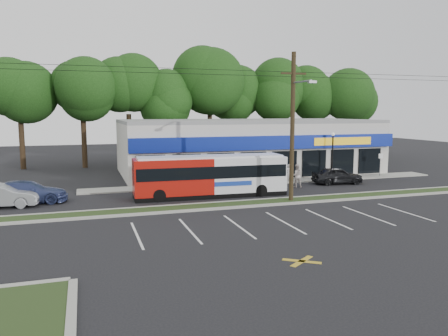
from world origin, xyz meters
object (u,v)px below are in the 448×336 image
sign_post (380,161)px  utility_pole (291,122)px  metrobus (211,175)px  lamp_post (333,150)px  pedestrian_b (297,176)px  pedestrian_a (289,173)px  car_dark (337,175)px  car_blue (27,192)px  car_silver (0,196)px

sign_post → utility_pole: bearing=-149.9°
sign_post → metrobus: size_ratio=0.20×
lamp_post → metrobus: size_ratio=0.38×
sign_post → pedestrian_b: (-10.01, -2.57, -0.60)m
sign_post → pedestrian_a: (-9.45, -0.07, -0.76)m
lamp_post → sign_post: lamp_post is taller
sign_post → car_dark: 6.36m
metrobus → car_blue: 12.50m
sign_post → car_silver: 31.75m
car_blue → pedestrian_b: (20.07, -0.01, 0.20)m
utility_pole → sign_post: bearing=30.1°
utility_pole → pedestrian_b: 7.46m
utility_pole → car_dark: (7.23, 5.53, -4.69)m
pedestrian_a → lamp_post: bearing=-174.0°
metrobus → car_dark: 11.95m
car_blue → pedestrian_b: size_ratio=2.71×
lamp_post → car_blue: 25.30m
car_silver → pedestrian_a: 22.36m
lamp_post → pedestrian_b: size_ratio=2.23×
pedestrian_b → utility_pole: bearing=71.4°
car_dark → pedestrian_b: (-4.07, -0.46, 0.23)m
utility_pole → car_silver: utility_pole is taller
utility_pole → car_blue: (-16.91, 5.08, -4.66)m
car_silver → pedestrian_b: (21.53, 0.98, 0.20)m
metrobus → car_blue: metrobus is taller
lamp_post → car_blue: bearing=-173.6°
sign_post → metrobus: metrobus is taller
utility_pole → lamp_post: 11.67m
car_dark → pedestrian_b: 4.10m
car_dark → pedestrian_a: pedestrian_a is taller
utility_pole → car_dark: bearing=37.4°
lamp_post → pedestrian_a: (-4.45, -0.30, -1.87)m
car_silver → metrobus: bearing=-88.1°
car_blue → pedestrian_a: (20.62, 2.49, 0.05)m
pedestrian_b → car_dark: bearing=-160.3°
car_dark → car_silver: car_silver is taller
utility_pole → car_dark: 10.24m
pedestrian_a → utility_pole: bearing=66.0°
lamp_post → metrobus: (-12.69, -4.30, -1.10)m
lamp_post → car_blue: (-25.08, -2.79, -1.92)m
sign_post → pedestrian_a: size_ratio=1.39×
sign_post → car_silver: sign_post is taller
lamp_post → car_silver: size_ratio=0.92×
car_blue → metrobus: bearing=-92.0°
car_silver → pedestrian_b: bearing=-83.4°
utility_pole → car_silver: 19.39m
utility_pole → pedestrian_b: (3.16, 5.07, -4.46)m
pedestrian_a → car_dark: bearing=152.0°
car_silver → pedestrian_a: pedestrian_a is taller
metrobus → pedestrian_a: size_ratio=6.96×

